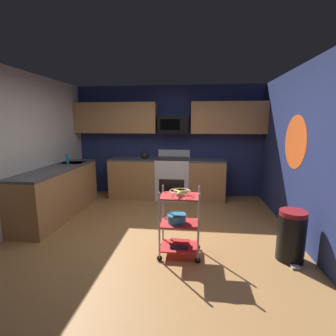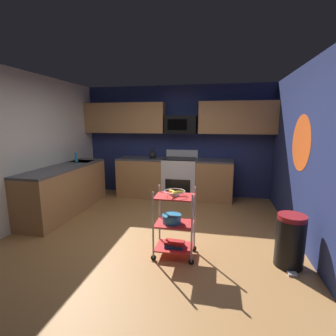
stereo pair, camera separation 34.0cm
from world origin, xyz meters
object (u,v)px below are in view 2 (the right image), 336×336
(microwave, at_px, (181,125))
(mixing_bowl_large, at_px, (172,218))
(book_stack, at_px, (174,244))
(dish_soap_bottle, at_px, (76,157))
(rolling_cart, at_px, (175,224))
(fruit_bowl, at_px, (175,192))
(trash_can, at_px, (290,241))
(oven_range, at_px, (180,178))
(kettle, at_px, (153,155))

(microwave, height_order, mixing_bowl_large, microwave)
(book_stack, bearing_deg, dish_soap_bottle, 145.21)
(rolling_cart, bearing_deg, fruit_bowl, 45.00)
(fruit_bowl, relative_size, book_stack, 1.04)
(mixing_bowl_large, bearing_deg, book_stack, 0.00)
(microwave, distance_m, mixing_bowl_large, 2.93)
(trash_can, bearing_deg, fruit_bowl, -177.82)
(rolling_cart, bearing_deg, oven_range, 97.34)
(fruit_bowl, relative_size, mixing_bowl_large, 1.08)
(dish_soap_bottle, bearing_deg, fruit_bowl, -34.79)
(rolling_cart, bearing_deg, book_stack, 0.00)
(microwave, height_order, trash_can, microwave)
(mixing_bowl_large, xyz_separation_m, trash_can, (1.47, 0.05, -0.19))
(oven_range, bearing_deg, dish_soap_bottle, -157.12)
(book_stack, relative_size, kettle, 0.99)
(trash_can, bearing_deg, rolling_cart, -177.82)
(oven_range, height_order, kettle, kettle)
(oven_range, xyz_separation_m, book_stack, (0.33, -2.56, -0.31))
(fruit_bowl, distance_m, mixing_bowl_large, 0.36)
(kettle, xyz_separation_m, dish_soap_bottle, (-1.43, -0.88, 0.02))
(fruit_bowl, distance_m, kettle, 2.74)
(oven_range, relative_size, rolling_cart, 1.20)
(book_stack, bearing_deg, microwave, 97.07)
(fruit_bowl, xyz_separation_m, mixing_bowl_large, (-0.04, -0.00, -0.36))
(oven_range, relative_size, fruit_bowl, 4.04)
(book_stack, relative_size, trash_can, 0.40)
(dish_soap_bottle, distance_m, trash_can, 4.23)
(book_stack, height_order, kettle, kettle)
(mixing_bowl_large, distance_m, kettle, 2.77)
(oven_range, xyz_separation_m, rolling_cart, (0.33, -2.56, -0.03))
(rolling_cart, relative_size, mixing_bowl_large, 3.63)
(rolling_cart, xyz_separation_m, fruit_bowl, (0.00, 0.00, 0.42))
(rolling_cart, distance_m, fruit_bowl, 0.42)
(microwave, xyz_separation_m, rolling_cart, (0.33, -2.67, -1.25))
(microwave, xyz_separation_m, fruit_bowl, (0.33, -2.67, -0.82))
(fruit_bowl, bearing_deg, book_stack, -135.00)
(kettle, distance_m, dish_soap_bottle, 1.68)
(dish_soap_bottle, bearing_deg, mixing_bowl_large, -35.23)
(rolling_cart, height_order, kettle, kettle)
(rolling_cart, bearing_deg, trash_can, 2.18)
(oven_range, distance_m, mixing_bowl_large, 2.58)
(oven_range, relative_size, microwave, 1.57)
(book_stack, bearing_deg, oven_range, 97.34)
(microwave, distance_m, kettle, 0.97)
(mixing_bowl_large, distance_m, dish_soap_bottle, 2.96)
(fruit_bowl, relative_size, kettle, 1.03)
(fruit_bowl, height_order, dish_soap_bottle, dish_soap_bottle)
(mixing_bowl_large, distance_m, trash_can, 1.48)
(microwave, height_order, dish_soap_bottle, microwave)
(mixing_bowl_large, relative_size, dish_soap_bottle, 1.26)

